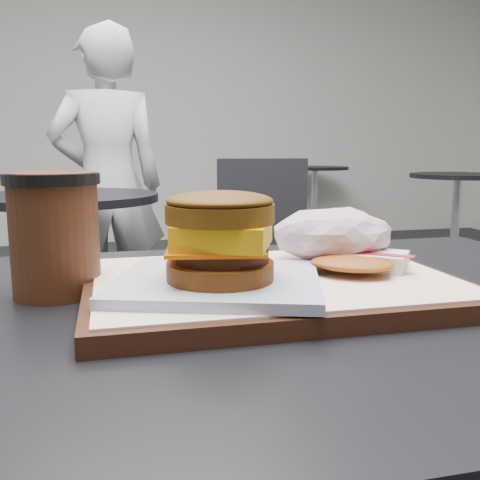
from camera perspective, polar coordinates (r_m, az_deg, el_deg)
name	(u,v)px	position (r m, az deg, el deg)	size (l,w,h in m)	color
customer_table	(301,464)	(0.63, 6.54, -22.64)	(0.80, 0.60, 0.77)	#A5A5AA
serving_tray	(272,285)	(0.56, 3.45, -4.80)	(0.38, 0.28, 0.02)	black
breakfast_sandwich	(220,248)	(0.50, -2.16, -0.85)	(0.23, 0.22, 0.09)	silver
hash_brown	(359,261)	(0.59, 12.55, -2.22)	(0.14, 0.13, 0.02)	silver
crumpled_wrapper	(333,235)	(0.63, 9.88, 0.55)	(0.14, 0.11, 0.06)	silver
coffee_cup	(55,230)	(0.58, -19.17, 1.05)	(0.09, 0.09, 0.13)	#3A1B0E
neighbor_table	(69,245)	(2.18, -17.79, -0.53)	(0.70, 0.70, 0.75)	black
napkin	(27,196)	(2.09, -21.77, 4.39)	(0.12, 0.12, 0.00)	white
neighbor_chair	(236,243)	(2.35, -0.48, -0.34)	(0.62, 0.45, 0.88)	#95959A
patron	(108,185)	(2.69, -13.91, 5.68)	(0.54, 0.36, 1.49)	silver
bg_table_near	(457,200)	(4.09, 22.12, 3.95)	(0.66, 0.66, 0.75)	black
bg_table_far	(314,185)	(5.39, 7.95, 5.78)	(0.66, 0.66, 0.75)	black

